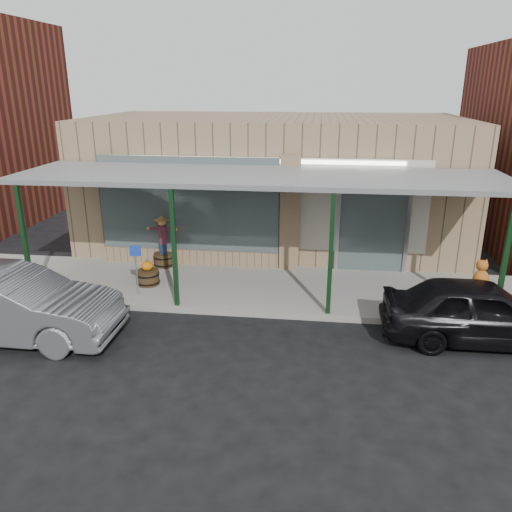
# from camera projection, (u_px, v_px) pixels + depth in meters

# --- Properties ---
(ground) EXTENTS (120.00, 120.00, 0.00)m
(ground) POSITION_uv_depth(u_px,v_px,m) (237.00, 362.00, 9.85)
(ground) COLOR black
(ground) RESTS_ON ground
(sidewalk) EXTENTS (40.00, 3.20, 0.15)m
(sidewalk) POSITION_uv_depth(u_px,v_px,m) (259.00, 288.00, 13.20)
(sidewalk) COLOR gray
(sidewalk) RESTS_ON ground
(storefront) EXTENTS (12.00, 6.25, 4.20)m
(storefront) POSITION_uv_depth(u_px,v_px,m) (275.00, 181.00, 16.82)
(storefront) COLOR #8B7555
(storefront) RESTS_ON ground
(awning) EXTENTS (12.00, 3.00, 3.04)m
(awning) POSITION_uv_depth(u_px,v_px,m) (259.00, 178.00, 12.21)
(awning) COLOR slate
(awning) RESTS_ON ground
(block_buildings_near) EXTENTS (61.00, 8.00, 8.00)m
(block_buildings_near) POSITION_uv_depth(u_px,v_px,m) (337.00, 128.00, 17.01)
(block_buildings_near) COLOR maroon
(block_buildings_near) RESTS_ON ground
(barrel_scarecrow) EXTENTS (0.92, 0.69, 1.52)m
(barrel_scarecrow) POSITION_uv_depth(u_px,v_px,m) (163.00, 249.00, 14.47)
(barrel_scarecrow) COLOR #46351C
(barrel_scarecrow) RESTS_ON sidewalk
(barrel_pumpkin) EXTENTS (0.75, 0.75, 0.69)m
(barrel_pumpkin) POSITION_uv_depth(u_px,v_px,m) (148.00, 276.00, 13.20)
(barrel_pumpkin) COLOR #46351C
(barrel_pumpkin) RESTS_ON sidewalk
(handicap_sign) EXTENTS (0.27, 0.05, 1.31)m
(handicap_sign) POSITION_uv_depth(u_px,v_px,m) (136.00, 263.00, 12.32)
(handicap_sign) COLOR gray
(handicap_sign) RESTS_ON sidewalk
(parked_sedan) EXTENTS (4.04, 1.88, 1.55)m
(parked_sedan) POSITION_uv_depth(u_px,v_px,m) (480.00, 311.00, 10.44)
(parked_sedan) COLOR black
(parked_sedan) RESTS_ON ground
(car_grey) EXTENTS (4.61, 1.61, 1.52)m
(car_grey) POSITION_uv_depth(u_px,v_px,m) (11.00, 305.00, 10.54)
(car_grey) COLOR slate
(car_grey) RESTS_ON ground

